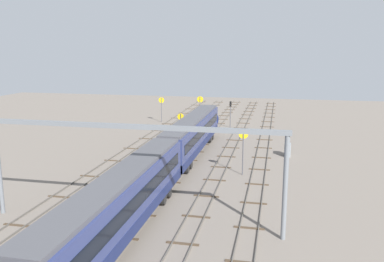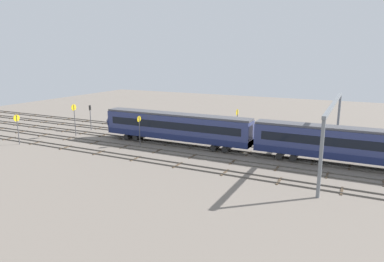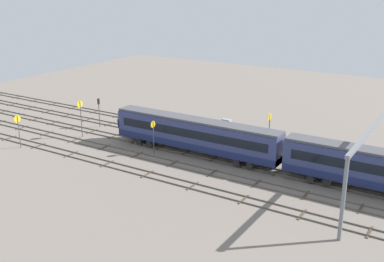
{
  "view_description": "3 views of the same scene",
  "coord_description": "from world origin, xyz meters",
  "px_view_note": "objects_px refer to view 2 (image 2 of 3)",
  "views": [
    {
      "loc": [
        -45.55,
        -10.76,
        13.72
      ],
      "look_at": [
        5.97,
        0.28,
        2.97
      ],
      "focal_mm": 38.07,
      "sensor_mm": 36.0,
      "label": 1
    },
    {
      "loc": [
        -20.2,
        45.51,
        13.59
      ],
      "look_at": [
        3.22,
        -1.72,
        2.04
      ],
      "focal_mm": 32.31,
      "sensor_mm": 36.0,
      "label": 2
    },
    {
      "loc": [
        -25.43,
        49.54,
        21.78
      ],
      "look_at": [
        5.97,
        -0.47,
        3.02
      ],
      "focal_mm": 43.34,
      "sensor_mm": 36.0,
      "label": 3
    }
  ],
  "objects_px": {
    "speed_sign_near_foreground": "(17,125)",
    "speed_sign_mid_trackside": "(139,126)",
    "relay_cabinet": "(199,125)",
    "speed_sign_distant_end": "(74,115)",
    "speed_sign_far_trackside": "(237,120)",
    "overhead_gantry": "(333,115)",
    "signal_light_trackside_approach": "(90,114)",
    "train": "(347,146)"
  },
  "relations": [
    {
      "from": "speed_sign_near_foreground",
      "to": "speed_sign_distant_end",
      "type": "xyz_separation_m",
      "value": [
        -3.79,
        -8.11,
        0.55
      ]
    },
    {
      "from": "overhead_gantry",
      "to": "speed_sign_far_trackside",
      "type": "xyz_separation_m",
      "value": [
        14.91,
        -7.32,
        -3.0
      ]
    },
    {
      "from": "speed_sign_far_trackside",
      "to": "signal_light_trackside_approach",
      "type": "bearing_deg",
      "value": 9.67
    },
    {
      "from": "speed_sign_far_trackside",
      "to": "signal_light_trackside_approach",
      "type": "xyz_separation_m",
      "value": [
        26.97,
        4.6,
        -0.39
      ]
    },
    {
      "from": "speed_sign_near_foreground",
      "to": "speed_sign_distant_end",
      "type": "relative_size",
      "value": 0.85
    },
    {
      "from": "relay_cabinet",
      "to": "speed_sign_near_foreground",
      "type": "bearing_deg",
      "value": 48.39
    },
    {
      "from": "speed_sign_mid_trackside",
      "to": "signal_light_trackside_approach",
      "type": "distance_m",
      "value": 15.68
    },
    {
      "from": "relay_cabinet",
      "to": "signal_light_trackside_approach",
      "type": "bearing_deg",
      "value": 28.27
    },
    {
      "from": "speed_sign_mid_trackside",
      "to": "speed_sign_distant_end",
      "type": "distance_m",
      "value": 13.47
    },
    {
      "from": "speed_sign_near_foreground",
      "to": "signal_light_trackside_approach",
      "type": "distance_m",
      "value": 13.52
    },
    {
      "from": "speed_sign_distant_end",
      "to": "signal_light_trackside_approach",
      "type": "height_order",
      "value": "speed_sign_distant_end"
    },
    {
      "from": "speed_sign_near_foreground",
      "to": "speed_sign_mid_trackside",
      "type": "relative_size",
      "value": 1.02
    },
    {
      "from": "speed_sign_mid_trackside",
      "to": "relay_cabinet",
      "type": "xyz_separation_m",
      "value": [
        -3.06,
        -14.95,
        -2.2
      ]
    },
    {
      "from": "train",
      "to": "signal_light_trackside_approach",
      "type": "bearing_deg",
      "value": -3.4
    },
    {
      "from": "train",
      "to": "relay_cabinet",
      "type": "height_order",
      "value": "train"
    },
    {
      "from": "speed_sign_far_trackside",
      "to": "relay_cabinet",
      "type": "relative_size",
      "value": 3.09
    },
    {
      "from": "overhead_gantry",
      "to": "speed_sign_near_foreground",
      "type": "xyz_separation_m",
      "value": [
        44.39,
        10.56,
        -3.24
      ]
    },
    {
      "from": "overhead_gantry",
      "to": "signal_light_trackside_approach",
      "type": "bearing_deg",
      "value": -3.72
    },
    {
      "from": "train",
      "to": "speed_sign_far_trackside",
      "type": "relative_size",
      "value": 14.71
    },
    {
      "from": "train",
      "to": "speed_sign_distant_end",
      "type": "height_order",
      "value": "speed_sign_distant_end"
    },
    {
      "from": "signal_light_trackside_approach",
      "to": "relay_cabinet",
      "type": "bearing_deg",
      "value": -151.73
    },
    {
      "from": "overhead_gantry",
      "to": "speed_sign_distant_end",
      "type": "bearing_deg",
      "value": 3.46
    },
    {
      "from": "overhead_gantry",
      "to": "signal_light_trackside_approach",
      "type": "distance_m",
      "value": 42.11
    },
    {
      "from": "speed_sign_mid_trackside",
      "to": "signal_light_trackside_approach",
      "type": "xyz_separation_m",
      "value": [
        14.72,
        -5.39,
        -0.0
      ]
    },
    {
      "from": "speed_sign_far_trackside",
      "to": "relay_cabinet",
      "type": "bearing_deg",
      "value": -28.37
    },
    {
      "from": "speed_sign_mid_trackside",
      "to": "train",
      "type": "bearing_deg",
      "value": -174.49
    },
    {
      "from": "speed_sign_distant_end",
      "to": "relay_cabinet",
      "type": "height_order",
      "value": "speed_sign_distant_end"
    },
    {
      "from": "train",
      "to": "speed_sign_mid_trackside",
      "type": "bearing_deg",
      "value": 5.51
    },
    {
      "from": "speed_sign_mid_trackside",
      "to": "speed_sign_far_trackside",
      "type": "bearing_deg",
      "value": -140.8
    },
    {
      "from": "speed_sign_mid_trackside",
      "to": "speed_sign_far_trackside",
      "type": "distance_m",
      "value": 15.81
    },
    {
      "from": "speed_sign_distant_end",
      "to": "signal_light_trackside_approach",
      "type": "relative_size",
      "value": 1.2
    },
    {
      "from": "speed_sign_near_foreground",
      "to": "relay_cabinet",
      "type": "bearing_deg",
      "value": -131.61
    },
    {
      "from": "overhead_gantry",
      "to": "speed_sign_far_trackside",
      "type": "relative_size",
      "value": 4.66
    },
    {
      "from": "train",
      "to": "overhead_gantry",
      "type": "bearing_deg",
      "value": 3.91
    },
    {
      "from": "speed_sign_distant_end",
      "to": "speed_sign_far_trackside",
      "type": "bearing_deg",
      "value": -159.17
    },
    {
      "from": "signal_light_trackside_approach",
      "to": "overhead_gantry",
      "type": "bearing_deg",
      "value": 176.28
    },
    {
      "from": "speed_sign_far_trackside",
      "to": "speed_sign_distant_end",
      "type": "bearing_deg",
      "value": 20.83
    },
    {
      "from": "overhead_gantry",
      "to": "speed_sign_mid_trackside",
      "type": "height_order",
      "value": "overhead_gantry"
    },
    {
      "from": "train",
      "to": "speed_sign_near_foreground",
      "type": "bearing_deg",
      "value": 13.02
    },
    {
      "from": "speed_sign_distant_end",
      "to": "overhead_gantry",
      "type": "bearing_deg",
      "value": -176.54
    },
    {
      "from": "overhead_gantry",
      "to": "relay_cabinet",
      "type": "height_order",
      "value": "overhead_gantry"
    },
    {
      "from": "speed_sign_mid_trackside",
      "to": "signal_light_trackside_approach",
      "type": "bearing_deg",
      "value": -20.11
    }
  ]
}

